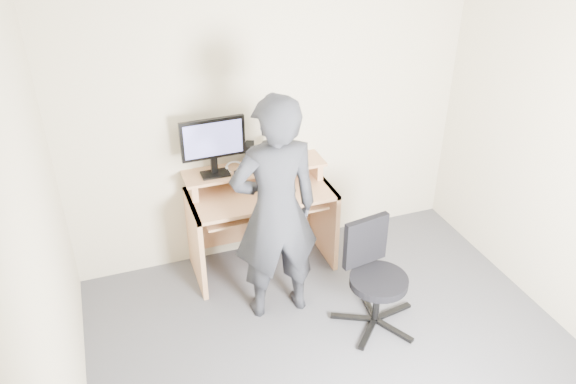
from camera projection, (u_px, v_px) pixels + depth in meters
ground at (353, 378)px, 3.91m from camera, size 3.50×3.50×0.00m
back_wall at (271, 120)px, 4.70m from camera, size 3.50×0.02×2.50m
ceiling at (384, 11)px, 2.65m from camera, size 3.50×3.50×0.02m
desk at (259, 208)px, 4.82m from camera, size 1.20×0.60×0.91m
monitor at (213, 142)px, 4.42m from camera, size 0.52×0.15×0.49m
external_drive at (250, 155)px, 4.67m from camera, size 0.11×0.15×0.20m
travel_mug at (268, 155)px, 4.66m from camera, size 0.11×0.11×0.20m
smartphone at (289, 162)px, 4.77m from camera, size 0.10×0.14×0.01m
charger at (237, 173)px, 4.56m from camera, size 0.05×0.04×0.03m
headphones at (235, 167)px, 4.67m from camera, size 0.17×0.17×0.06m
keyboard at (271, 205)px, 4.64m from camera, size 0.49×0.33×0.03m
mouse at (291, 191)px, 4.63m from camera, size 0.11×0.09×0.04m
office_chair at (374, 272)px, 4.21m from camera, size 0.66×0.66×0.84m
person at (275, 212)px, 4.09m from camera, size 0.67×0.45×1.82m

